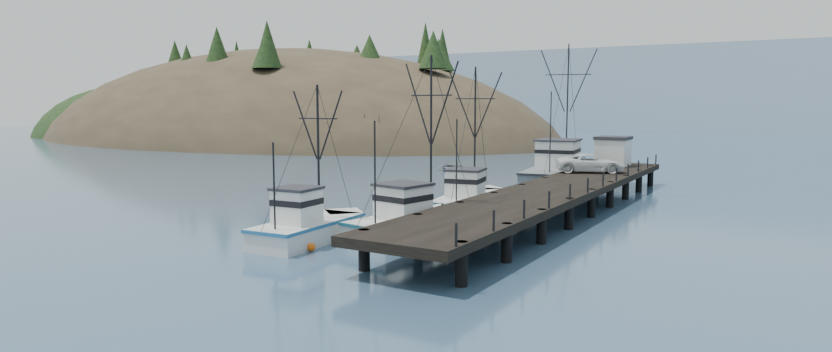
# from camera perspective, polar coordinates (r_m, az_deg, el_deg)

# --- Properties ---
(ground) EXTENTS (400.00, 400.00, 0.00)m
(ground) POSITION_cam_1_polar(r_m,az_deg,el_deg) (41.67, -14.21, -4.80)
(ground) COLOR #2F4D6A
(ground) RESTS_ON ground
(pier) EXTENTS (6.00, 44.00, 2.00)m
(pier) POSITION_cam_1_polar(r_m,az_deg,el_deg) (47.61, 12.19, -1.29)
(pier) COLOR black
(pier) RESTS_ON ground
(headland) EXTENTS (134.80, 78.00, 51.00)m
(headland) POSITION_cam_1_polar(r_m,az_deg,el_deg) (150.02, -13.09, 1.50)
(headland) COLOR #382D1E
(headland) RESTS_ON ground
(distant_ridge) EXTENTS (360.00, 40.00, 26.00)m
(distant_ridge) POSITION_cam_1_polar(r_m,az_deg,el_deg) (199.78, 25.52, 3.54)
(distant_ridge) COLOR #9EB2C6
(distant_ridge) RESTS_ON ground
(distant_ridge_far) EXTENTS (180.00, 25.00, 18.00)m
(distant_ridge_far) POSITION_cam_1_polar(r_m,az_deg,el_deg) (224.75, 13.10, 4.25)
(distant_ridge_far) COLOR silver
(distant_ridge_far) RESTS_ON ground
(moored_sailboats) EXTENTS (17.88, 15.33, 6.35)m
(moored_sailboats) POSITION_cam_1_polar(r_m,az_deg,el_deg) (106.54, -6.35, 2.30)
(moored_sailboats) COLOR silver
(moored_sailboats) RESTS_ON ground
(trawler_near) EXTENTS (5.20, 11.09, 11.19)m
(trawler_near) POSITION_cam_1_polar(r_m,az_deg,el_deg) (39.48, 0.36, -4.01)
(trawler_near) COLOR silver
(trawler_near) RESTS_ON ground
(trawler_mid) EXTENTS (3.58, 9.18, 9.37)m
(trawler_mid) POSITION_cam_1_polar(r_m,az_deg,el_deg) (38.20, -9.21, -4.45)
(trawler_mid) COLOR silver
(trawler_mid) RESTS_ON ground
(trawler_far) EXTENTS (5.07, 10.73, 10.99)m
(trawler_far) POSITION_cam_1_polar(r_m,az_deg,el_deg) (48.31, 4.83, -2.10)
(trawler_far) COLOR silver
(trawler_far) RESTS_ON ground
(work_vessel) EXTENTS (6.93, 17.15, 14.06)m
(work_vessel) POSITION_cam_1_polar(r_m,az_deg,el_deg) (64.67, 12.74, 0.30)
(work_vessel) COLOR slate
(work_vessel) RESTS_ON ground
(pier_shed) EXTENTS (3.00, 3.20, 2.80)m
(pier_shed) POSITION_cam_1_polar(r_m,az_deg,el_deg) (64.79, 16.93, 2.13)
(pier_shed) COLOR silver
(pier_shed) RESTS_ON pier
(pickup_truck) EXTENTS (6.38, 4.85, 1.61)m
(pickup_truck) POSITION_cam_1_polar(r_m,az_deg,el_deg) (57.91, 15.07, 1.10)
(pickup_truck) COLOR silver
(pickup_truck) RESTS_ON pier
(motorboat) EXTENTS (5.83, 6.69, 1.16)m
(motorboat) POSITION_cam_1_polar(r_m,az_deg,el_deg) (76.05, 3.23, 0.42)
(motorboat) COLOR slate
(motorboat) RESTS_ON ground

